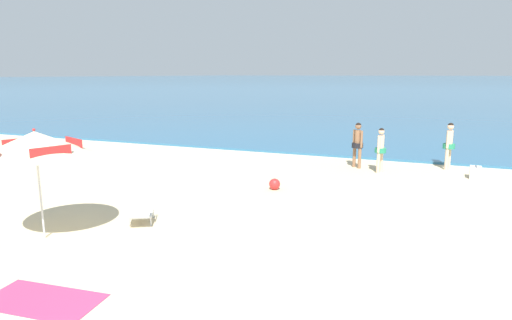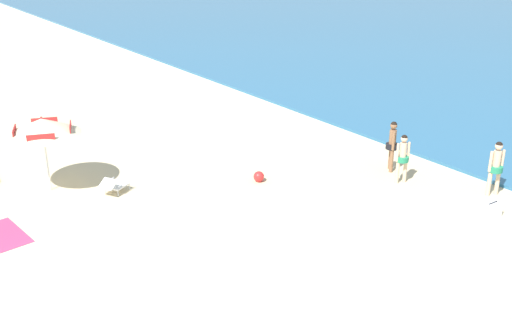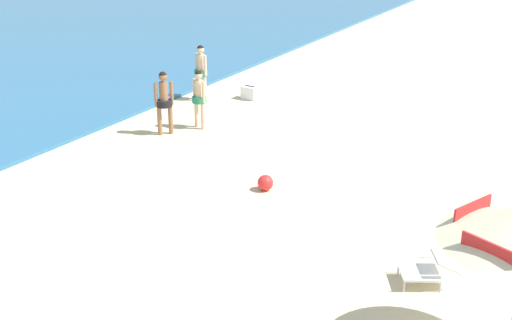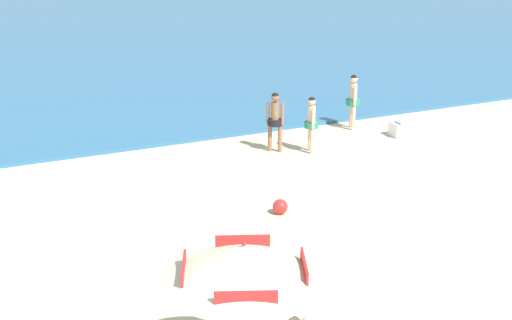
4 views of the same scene
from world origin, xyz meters
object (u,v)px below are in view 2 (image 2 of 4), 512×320
object	(u,v)px
person_standing_near_shore	(496,165)
cooler_box	(492,210)
lounge_chair_beside_umbrella	(114,185)
beach_ball	(259,177)
person_wading_in	(392,142)
beach_umbrella_striped_main	(42,127)
beach_towel	(4,235)
person_standing_beside	(403,155)

from	to	relation	value
person_standing_near_shore	cooler_box	world-z (taller)	person_standing_near_shore
lounge_chair_beside_umbrella	beach_ball	world-z (taller)	lounge_chair_beside_umbrella
person_standing_near_shore	person_wading_in	size ratio (longest dim) A/B	1.01
beach_umbrella_striped_main	beach_ball	bearing A→B (deg)	58.85
lounge_chair_beside_umbrella	person_standing_near_shore	world-z (taller)	person_standing_near_shore
beach_umbrella_striped_main	beach_towel	bearing A→B (deg)	-43.84
beach_umbrella_striped_main	beach_towel	world-z (taller)	beach_umbrella_striped_main
beach_umbrella_striped_main	person_wading_in	world-z (taller)	beach_umbrella_striped_main
beach_umbrella_striped_main	person_wading_in	distance (m)	10.83
cooler_box	beach_ball	world-z (taller)	cooler_box
person_wading_in	person_standing_near_shore	bearing A→B (deg)	17.15
person_standing_beside	beach_ball	xyz separation A→B (m)	(-2.72, -3.51, -0.75)
person_standing_beside	beach_umbrella_striped_main	bearing A→B (deg)	-123.86
cooler_box	beach_towel	xyz separation A→B (m)	(-7.03, -11.17, -0.20)
person_wading_in	beach_ball	xyz separation A→B (m)	(-1.85, -4.01, -0.80)
person_standing_beside	beach_towel	world-z (taller)	person_standing_beside
person_standing_beside	beach_ball	size ratio (longest dim) A/B	4.68
person_standing_near_shore	beach_ball	distance (m)	7.08
beach_towel	person_wading_in	bearing A→B (deg)	74.84
cooler_box	beach_towel	bearing A→B (deg)	-122.19
person_standing_near_shore	cooler_box	xyz separation A→B (m)	(0.81, -1.24, -0.78)
lounge_chair_beside_umbrella	beach_towel	xyz separation A→B (m)	(0.66, -3.42, -0.27)
beach_ball	cooler_box	bearing A→B (deg)	32.86
person_standing_near_shore	person_wading_in	distance (m)	3.27
beach_towel	person_standing_beside	bearing A→B (deg)	70.08
beach_umbrella_striped_main	person_standing_near_shore	distance (m)	13.36
person_wading_in	cooler_box	distance (m)	4.01
person_standing_beside	cooler_box	distance (m)	3.16
person_standing_beside	cooler_box	size ratio (longest dim) A/B	3.08
beach_towel	lounge_chair_beside_umbrella	bearing A→B (deg)	100.98
person_wading_in	beach_towel	size ratio (longest dim) A/B	0.93
lounge_chair_beside_umbrella	cooler_box	xyz separation A→B (m)	(7.69, 7.75, -0.07)
person_wading_in	beach_ball	bearing A→B (deg)	-114.79
person_wading_in	beach_ball	world-z (taller)	person_wading_in
person_standing_near_shore	cooler_box	bearing A→B (deg)	-56.96
person_standing_near_shore	beach_ball	xyz separation A→B (m)	(-4.98, -4.97, -0.81)
lounge_chair_beside_umbrella	beach_towel	size ratio (longest dim) A/B	0.57
lounge_chair_beside_umbrella	person_standing_near_shore	size ratio (longest dim) A/B	0.60
person_standing_near_shore	person_standing_beside	size ratio (longest dim) A/B	1.07
person_wading_in	cooler_box	size ratio (longest dim) A/B	3.27
lounge_chair_beside_umbrella	person_standing_beside	bearing A→B (deg)	58.39
person_standing_beside	beach_ball	world-z (taller)	person_standing_beside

